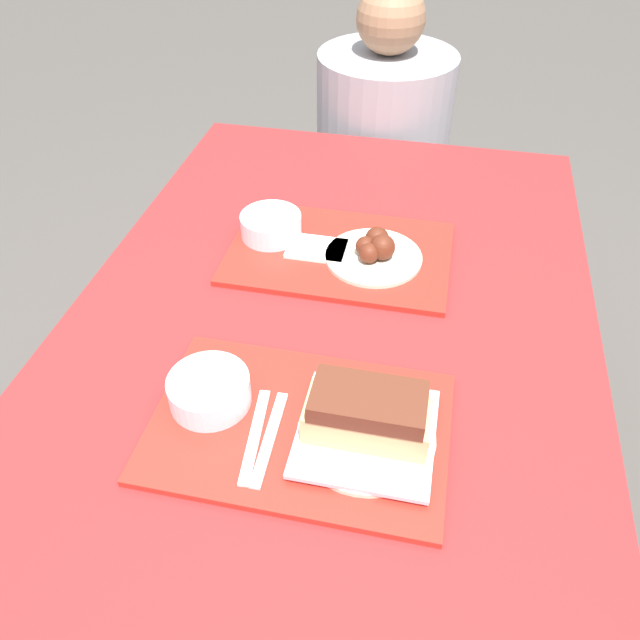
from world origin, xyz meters
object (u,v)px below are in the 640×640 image
tray_near (299,427)px  wings_plate_far (375,251)px  tray_far (339,253)px  brisket_sandwich_plate (367,421)px  bowl_coleslaw_far (271,224)px  bowl_coleslaw_near (209,389)px  person_seated_across (383,127)px

tray_near → wings_plate_far: 0.43m
tray_near → wings_plate_far: wings_plate_far is taller
tray_near → wings_plate_far: bearing=83.6°
tray_near → wings_plate_far: (0.05, 0.43, 0.02)m
tray_far → brisket_sandwich_plate: (0.12, -0.45, 0.04)m
brisket_sandwich_plate → bowl_coleslaw_far: size_ratio=1.62×
tray_far → wings_plate_far: wings_plate_far is taller
tray_near → bowl_coleslaw_near: bearing=173.4°
tray_far → bowl_coleslaw_near: bowl_coleslaw_near is taller
tray_far → wings_plate_far: size_ratio=2.30×
tray_far → bowl_coleslaw_far: bearing=170.1°
bowl_coleslaw_far → tray_near: bearing=-70.0°
person_seated_across → bowl_coleslaw_near: bearing=-95.3°
bowl_coleslaw_near → brisket_sandwich_plate: brisket_sandwich_plate is taller
bowl_coleslaw_far → tray_far: bearing=-9.9°
bowl_coleslaw_far → brisket_sandwich_plate: bearing=-60.2°
bowl_coleslaw_near → brisket_sandwich_plate: 0.24m
tray_far → brisket_sandwich_plate: size_ratio=2.19×
tray_near → tray_far: (-0.02, 0.44, 0.00)m
wings_plate_far → bowl_coleslaw_far: bearing=170.4°
tray_far → bowl_coleslaw_near: size_ratio=3.53×
wings_plate_far → bowl_coleslaw_near: bearing=-114.7°
brisket_sandwich_plate → wings_plate_far: size_ratio=1.05×
wings_plate_far → tray_far: bearing=171.0°
wings_plate_far → person_seated_across: size_ratio=0.29×
bowl_coleslaw_near → wings_plate_far: size_ratio=0.65×
tray_near → brisket_sandwich_plate: size_ratio=2.19×
tray_near → bowl_coleslaw_near: (-0.14, 0.02, 0.03)m
tray_far → tray_near: bearing=-87.0°
brisket_sandwich_plate → tray_near: bearing=177.9°
person_seated_across → bowl_coleslaw_far: bearing=-100.8°
brisket_sandwich_plate → person_seated_across: size_ratio=0.30×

